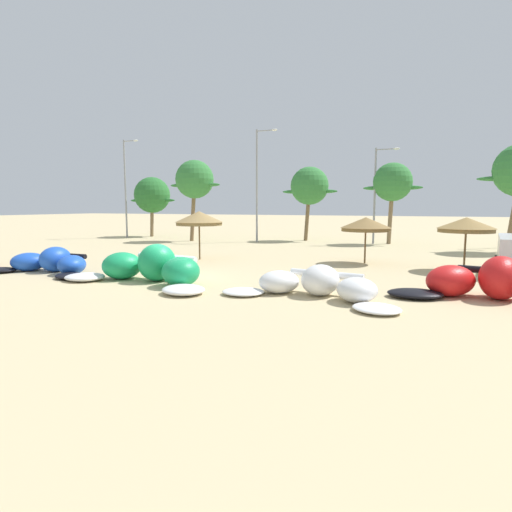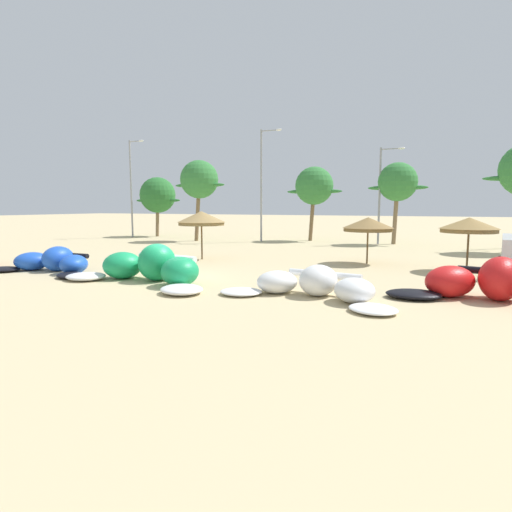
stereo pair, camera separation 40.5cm
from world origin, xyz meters
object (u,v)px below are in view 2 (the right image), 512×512
object	(u,v)px
kite_left_of_center	(150,268)
palm_center_left	(398,183)
kite_left	(53,262)
kite_right_of_center	(499,285)
palm_left_of_gap	(314,186)
lamppost_west_center	(263,180)
beach_umbrella_near_van	(201,218)
beach_umbrella_middle	(368,224)
beach_umbrella_near_palms	(469,225)
lamppost_east_center	(382,190)
palm_left	(199,180)
kite_center	(314,285)
palm_leftmost	(158,195)
lamppost_west	(132,184)

from	to	relation	value
kite_left_of_center	palm_center_left	size ratio (longest dim) A/B	1.11
kite_left	kite_right_of_center	world-z (taller)	kite_right_of_center
palm_left_of_gap	lamppost_west_center	xyz separation A→B (m)	(-3.99, -3.03, 0.52)
beach_umbrella_near_van	beach_umbrella_middle	distance (m)	10.06
kite_left	beach_umbrella_near_palms	world-z (taller)	beach_umbrella_near_palms
kite_left	beach_umbrella_near_palms	distance (m)	21.17
palm_left_of_gap	lamppost_east_center	distance (m)	6.49
palm_left_of_gap	palm_center_left	size ratio (longest dim) A/B	1.00
beach_umbrella_middle	palm_left	bearing A→B (deg)	150.48
kite_center	kite_right_of_center	size ratio (longest dim) A/B	0.95
palm_left_of_gap	palm_center_left	bearing A→B (deg)	-4.33
beach_umbrella_near_palms	lamppost_east_center	xyz separation A→B (m)	(-6.32, 14.49, 2.33)
palm_leftmost	palm_center_left	distance (m)	24.88
palm_left_of_gap	lamppost_west	size ratio (longest dim) A/B	0.70
palm_left	palm_leftmost	bearing A→B (deg)	155.40
beach_umbrella_near_palms	palm_left_of_gap	world-z (taller)	palm_left_of_gap
kite_right_of_center	palm_center_left	xyz separation A→B (m)	(-5.83, 22.20, 4.74)
kite_center	beach_umbrella_near_van	size ratio (longest dim) A/B	2.31
kite_left_of_center	palm_center_left	world-z (taller)	palm_center_left
kite_right_of_center	palm_left_of_gap	world-z (taller)	palm_left_of_gap
beach_umbrella_near_van	kite_left_of_center	bearing A→B (deg)	-74.75
palm_left_of_gap	lamppost_west_center	bearing A→B (deg)	-142.83
lamppost_west	beach_umbrella_middle	bearing A→B (deg)	-22.48
palm_left_of_gap	palm_left	bearing A→B (deg)	-154.77
kite_left	palm_left_of_gap	xyz separation A→B (m)	(6.51, 24.21, 4.70)
kite_right_of_center	beach_umbrella_near_palms	world-z (taller)	beach_umbrella_near_palms
beach_umbrella_middle	palm_leftmost	bearing A→B (deg)	151.91
beach_umbrella_middle	beach_umbrella_near_palms	xyz separation A→B (m)	(5.17, -1.08, 0.10)
kite_left	beach_umbrella_near_van	distance (m)	8.88
beach_umbrella_near_van	beach_umbrella_near_palms	world-z (taller)	beach_umbrella_near_van
palm_left_of_gap	palm_leftmost	bearing A→B (deg)	-175.86
kite_left	kite_left_of_center	distance (m)	6.38
palm_leftmost	lamppost_west	distance (m)	3.00
palm_leftmost	lamppost_west_center	distance (m)	13.42
kite_left	kite_right_of_center	distance (m)	20.01
kite_center	lamppost_east_center	xyz separation A→B (m)	(-0.97, 23.58, 4.27)
kite_left_of_center	palm_left	size ratio (longest dim) A/B	1.03
kite_right_of_center	palm_leftmost	distance (m)	37.69
palm_left_of_gap	lamppost_west	xyz separation A→B (m)	(-18.69, -3.62, 0.43)
beach_umbrella_near_palms	lamppost_east_center	bearing A→B (deg)	113.58
kite_right_of_center	lamppost_west_center	world-z (taller)	lamppost_west_center
palm_left	kite_left_of_center	bearing A→B (deg)	-64.00
kite_left_of_center	lamppost_west	world-z (taller)	lamppost_west
beach_umbrella_middle	lamppost_west_center	world-z (taller)	lamppost_west_center
kite_left	lamppost_east_center	xyz separation A→B (m)	(12.90, 23.15, 4.23)
kite_left	kite_left_of_center	size ratio (longest dim) A/B	0.87
palm_center_left	lamppost_west	xyz separation A→B (m)	(-26.31, -3.04, 0.27)
lamppost_west_center	lamppost_west	bearing A→B (deg)	-177.71
lamppost_east_center	palm_leftmost	bearing A→B (deg)	-179.55
kite_right_of_center	palm_left	bearing A→B (deg)	142.07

